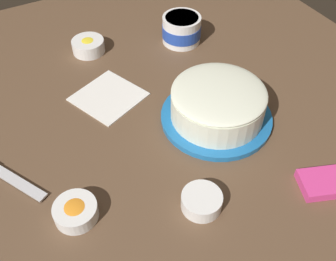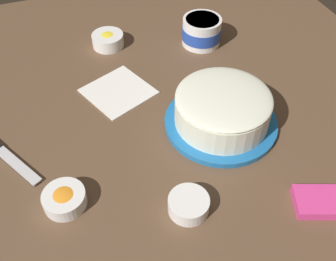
# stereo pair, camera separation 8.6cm
# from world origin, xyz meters

# --- Properties ---
(ground_plane) EXTENTS (1.54, 1.54, 0.00)m
(ground_plane) POSITION_xyz_m (0.00, 0.00, 0.00)
(ground_plane) COLOR brown
(frosted_cake) EXTENTS (0.26, 0.26, 0.10)m
(frosted_cake) POSITION_xyz_m (-0.21, -0.01, 0.05)
(frosted_cake) COLOR #1E6BB2
(frosted_cake) RESTS_ON ground_plane
(frosting_tub) EXTENTS (0.11, 0.11, 0.08)m
(frosting_tub) POSITION_xyz_m (-0.30, -0.33, 0.04)
(frosting_tub) COLOR white
(frosting_tub) RESTS_ON ground_plane
(sprinkle_bowl_orange) EXTENTS (0.08, 0.08, 0.03)m
(sprinkle_bowl_orange) POSITION_xyz_m (0.17, 0.08, 0.02)
(sprinkle_bowl_orange) COLOR white
(sprinkle_bowl_orange) RESTS_ON ground_plane
(sprinkle_bowl_green) EXTENTS (0.08, 0.08, 0.03)m
(sprinkle_bowl_green) POSITION_xyz_m (-0.05, 0.18, 0.02)
(sprinkle_bowl_green) COLOR white
(sprinkle_bowl_green) RESTS_ON ground_plane
(sprinkle_bowl_yellow) EXTENTS (0.09, 0.09, 0.04)m
(sprinkle_bowl_yellow) POSITION_xyz_m (-0.04, -0.42, 0.02)
(sprinkle_bowl_yellow) COLOR white
(sprinkle_bowl_yellow) RESTS_ON ground_plane
(candy_box_lower) EXTENTS (0.15, 0.11, 0.02)m
(candy_box_lower) POSITION_xyz_m (-0.31, 0.26, 0.01)
(candy_box_lower) COLOR #E53D8E
(candy_box_lower) RESTS_ON ground_plane
(paper_napkin) EXTENTS (0.20, 0.20, 0.01)m
(paper_napkin) POSITION_xyz_m (-0.01, -0.21, 0.00)
(paper_napkin) COLOR white
(paper_napkin) RESTS_ON ground_plane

